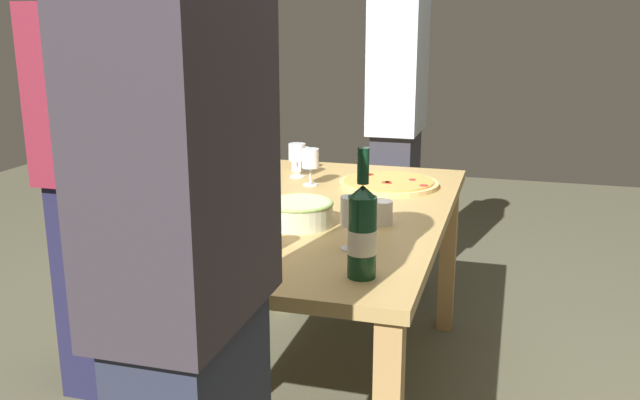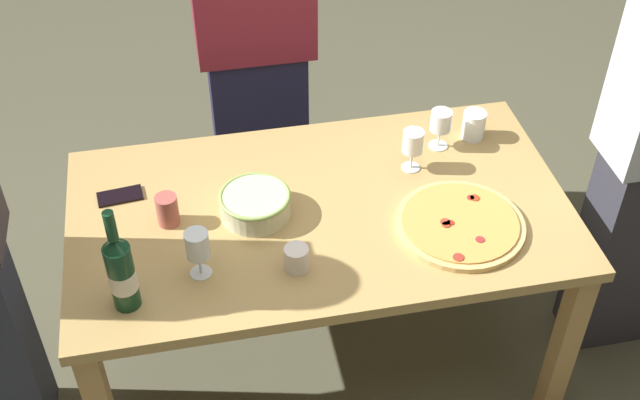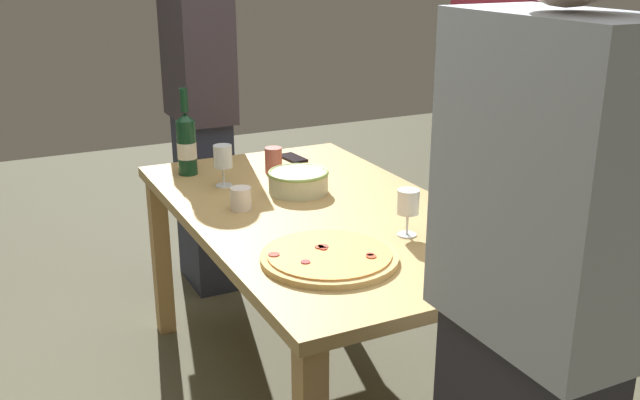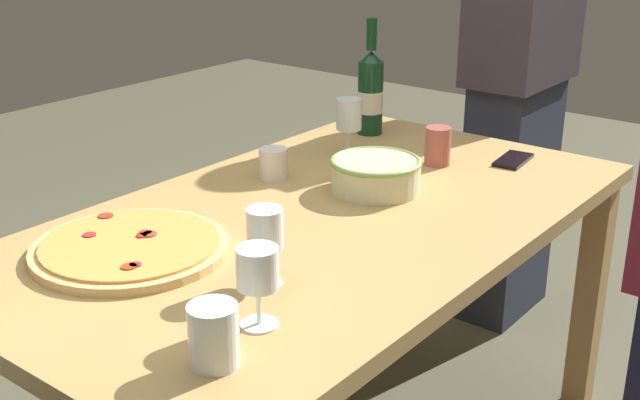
% 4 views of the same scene
% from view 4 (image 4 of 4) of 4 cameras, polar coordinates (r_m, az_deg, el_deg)
% --- Properties ---
extents(dining_table, '(1.60, 0.90, 0.75)m').
position_cam_4_polar(dining_table, '(1.93, -0.00, -3.51)').
color(dining_table, tan).
rests_on(dining_table, ground).
extents(pizza, '(0.41, 0.41, 0.03)m').
position_cam_4_polar(pizza, '(1.74, -12.99, -3.21)').
color(pizza, tan).
rests_on(pizza, dining_table).
extents(serving_bowl, '(0.23, 0.23, 0.08)m').
position_cam_4_polar(serving_bowl, '(2.03, 3.86, 1.86)').
color(serving_bowl, beige).
rests_on(serving_bowl, dining_table).
extents(wine_bottle, '(0.08, 0.08, 0.35)m').
position_cam_4_polar(wine_bottle, '(2.49, 3.51, 7.49)').
color(wine_bottle, '#11381F').
rests_on(wine_bottle, dining_table).
extents(wine_glass_near_pizza, '(0.07, 0.07, 0.16)m').
position_cam_4_polar(wine_glass_near_pizza, '(2.29, 2.02, 5.74)').
color(wine_glass_near_pizza, white).
rests_on(wine_glass_near_pizza, dining_table).
extents(wine_glass_by_bottle, '(0.07, 0.07, 0.15)m').
position_cam_4_polar(wine_glass_by_bottle, '(1.39, -4.34, -4.90)').
color(wine_glass_by_bottle, white).
rests_on(wine_glass_by_bottle, dining_table).
extents(wine_glass_far_left, '(0.07, 0.07, 0.15)m').
position_cam_4_polar(wine_glass_far_left, '(1.53, -3.83, -2.29)').
color(wine_glass_far_left, white).
rests_on(wine_glass_far_left, dining_table).
extents(cup_amber, '(0.07, 0.07, 0.08)m').
position_cam_4_polar(cup_amber, '(2.12, -3.25, 2.54)').
color(cup_amber, white).
rests_on(cup_amber, dining_table).
extents(cup_ceramic, '(0.07, 0.07, 0.10)m').
position_cam_4_polar(cup_ceramic, '(2.24, 8.15, 3.72)').
color(cup_ceramic, '#AA5249').
rests_on(cup_ceramic, dining_table).
extents(cup_spare, '(0.08, 0.08, 0.10)m').
position_cam_4_polar(cup_spare, '(1.31, -7.38, -9.27)').
color(cup_spare, white).
rests_on(cup_spare, dining_table).
extents(cell_phone, '(0.15, 0.09, 0.01)m').
position_cam_4_polar(cell_phone, '(2.31, 13.23, 2.72)').
color(cell_phone, black).
rests_on(cell_phone, dining_table).
extents(person_host, '(0.42, 0.24, 1.72)m').
position_cam_4_polar(person_host, '(2.84, 13.66, 8.55)').
color(person_host, '#282D3E').
rests_on(person_host, ground).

